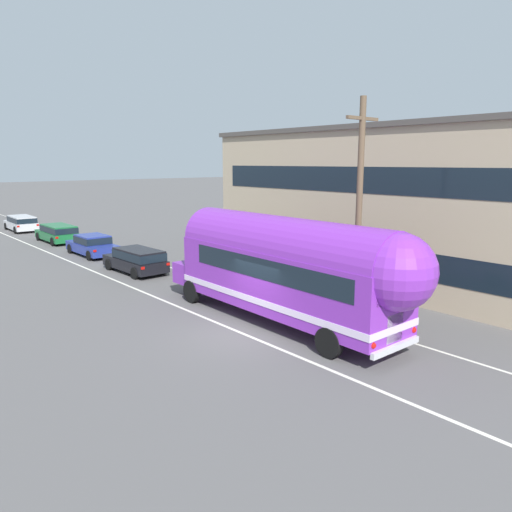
{
  "coord_description": "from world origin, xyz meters",
  "views": [
    {
      "loc": [
        -10.53,
        -12.96,
        6.11
      ],
      "look_at": [
        2.15,
        1.75,
        2.34
      ],
      "focal_mm": 34.01,
      "sensor_mm": 36.0,
      "label": 1
    }
  ],
  "objects_px": {
    "car_second": "(92,244)",
    "car_third": "(58,232)",
    "painted_bus": "(290,266)",
    "car_fourth": "(21,222)",
    "utility_pole": "(359,207)",
    "car_lead": "(137,259)"
  },
  "relations": [
    {
      "from": "car_lead",
      "to": "utility_pole",
      "type": "bearing_deg",
      "value": -77.57
    },
    {
      "from": "car_second",
      "to": "car_third",
      "type": "distance_m",
      "value": 6.87
    },
    {
      "from": "painted_bus",
      "to": "car_second",
      "type": "height_order",
      "value": "painted_bus"
    },
    {
      "from": "utility_pole",
      "to": "car_fourth",
      "type": "xyz_separation_m",
      "value": [
        -2.86,
        34.99,
        -3.62
      ]
    },
    {
      "from": "car_lead",
      "to": "car_fourth",
      "type": "xyz_separation_m",
      "value": [
        -0.01,
        22.06,
        0.01
      ]
    },
    {
      "from": "painted_bus",
      "to": "car_third",
      "type": "height_order",
      "value": "painted_bus"
    },
    {
      "from": "car_fourth",
      "to": "car_lead",
      "type": "bearing_deg",
      "value": -89.98
    },
    {
      "from": "painted_bus",
      "to": "car_second",
      "type": "distance_m",
      "value": 18.65
    },
    {
      "from": "car_third",
      "to": "utility_pole",
      "type": "bearing_deg",
      "value": -84.51
    },
    {
      "from": "car_lead",
      "to": "car_third",
      "type": "bearing_deg",
      "value": 88.72
    },
    {
      "from": "car_second",
      "to": "car_fourth",
      "type": "bearing_deg",
      "value": 90.79
    },
    {
      "from": "painted_bus",
      "to": "car_third",
      "type": "xyz_separation_m",
      "value": [
        0.13,
        25.46,
        -1.5
      ]
    },
    {
      "from": "utility_pole",
      "to": "car_lead",
      "type": "height_order",
      "value": "utility_pole"
    },
    {
      "from": "painted_bus",
      "to": "car_fourth",
      "type": "bearing_deg",
      "value": 90.3
    },
    {
      "from": "car_lead",
      "to": "car_second",
      "type": "relative_size",
      "value": 0.97
    },
    {
      "from": "car_second",
      "to": "car_third",
      "type": "relative_size",
      "value": 0.97
    },
    {
      "from": "utility_pole",
      "to": "car_second",
      "type": "relative_size",
      "value": 1.82
    },
    {
      "from": "utility_pole",
      "to": "car_third",
      "type": "relative_size",
      "value": 1.77
    },
    {
      "from": "painted_bus",
      "to": "car_lead",
      "type": "distance_m",
      "value": 12.0
    },
    {
      "from": "car_third",
      "to": "car_fourth",
      "type": "distance_m",
      "value": 8.51
    },
    {
      "from": "utility_pole",
      "to": "car_third",
      "type": "bearing_deg",
      "value": 95.49
    },
    {
      "from": "car_lead",
      "to": "car_third",
      "type": "relative_size",
      "value": 0.94
    }
  ]
}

